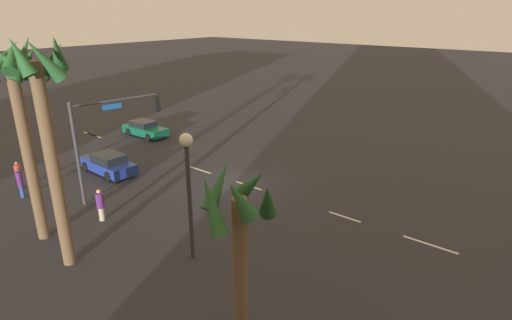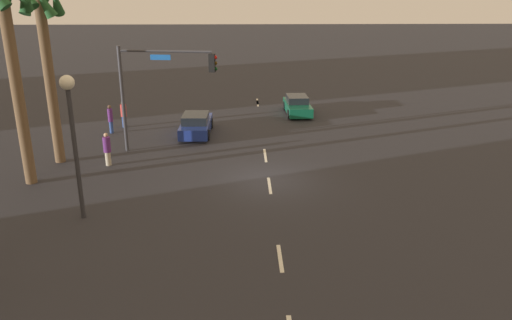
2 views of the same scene
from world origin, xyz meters
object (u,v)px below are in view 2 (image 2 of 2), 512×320
(streetlamp, at_px, (72,120))
(pedestrian_1, at_px, (124,114))
(palm_tree_1, at_px, (45,41))
(pedestrian_0, at_px, (110,118))
(car_2, at_px, (297,106))
(pedestrian_2, at_px, (107,149))
(palm_tree_2, at_px, (10,36))
(traffic_signal, at_px, (155,81))
(car_0, at_px, (196,124))

(streetlamp, distance_m, pedestrian_1, 14.27)
(palm_tree_1, bearing_deg, pedestrian_0, -13.60)
(car_2, relative_size, streetlamp, 0.76)
(pedestrian_1, distance_m, pedestrian_2, 7.62)
(pedestrian_0, xyz_separation_m, pedestrian_1, (1.41, -0.51, -0.05))
(pedestrian_2, xyz_separation_m, palm_tree_2, (-2.37, 3.00, 5.89))
(pedestrian_0, distance_m, pedestrian_1, 1.50)
(streetlamp, bearing_deg, traffic_signal, -11.59)
(car_2, xyz_separation_m, pedestrian_0, (-4.81, 12.39, 0.36))
(streetlamp, distance_m, pedestrian_2, 7.04)
(pedestrian_1, bearing_deg, car_2, -74.03)
(streetlamp, relative_size, palm_tree_1, 0.62)
(traffic_signal, xyz_separation_m, pedestrian_0, (3.95, 3.64, -3.04))
(car_0, relative_size, palm_tree_2, 0.47)
(pedestrian_2, bearing_deg, car_2, -45.19)
(pedestrian_0, bearing_deg, palm_tree_2, 168.98)
(palm_tree_2, bearing_deg, palm_tree_1, -6.28)
(car_0, xyz_separation_m, traffic_signal, (-3.55, 1.78, 3.39))
(streetlamp, bearing_deg, pedestrian_0, 8.68)
(pedestrian_2, relative_size, palm_tree_1, 0.19)
(car_2, bearing_deg, pedestrian_2, 134.81)
(car_2, bearing_deg, car_0, 126.77)
(traffic_signal, distance_m, pedestrian_0, 6.17)
(pedestrian_2, bearing_deg, palm_tree_2, 128.30)
(car_0, height_order, pedestrian_0, pedestrian_0)
(pedestrian_2, bearing_deg, palm_tree_1, 75.73)
(car_2, xyz_separation_m, streetlamp, (-17.25, 10.49, 3.45))
(streetlamp, relative_size, palm_tree_2, 0.59)
(pedestrian_0, height_order, pedestrian_2, pedestrian_0)
(car_2, relative_size, palm_tree_2, 0.45)
(pedestrian_1, xyz_separation_m, palm_tree_1, (-6.90, 1.84, 5.38))
(pedestrian_0, xyz_separation_m, palm_tree_1, (-5.48, 1.33, 5.33))
(car_2, distance_m, streetlamp, 20.48)
(car_2, height_order, palm_tree_2, palm_tree_2)
(car_0, bearing_deg, car_2, -53.23)
(traffic_signal, distance_m, palm_tree_1, 5.68)
(pedestrian_0, bearing_deg, palm_tree_1, 166.40)
(car_2, distance_m, pedestrian_2, 15.58)
(car_0, distance_m, car_2, 8.70)
(traffic_signal, relative_size, palm_tree_1, 0.63)
(car_0, xyz_separation_m, palm_tree_2, (-8.14, 7.08, 6.18))
(car_0, height_order, palm_tree_1, palm_tree_1)
(pedestrian_0, relative_size, pedestrian_1, 1.04)
(car_0, relative_size, palm_tree_1, 0.49)
(car_0, distance_m, pedestrian_1, 5.24)
(traffic_signal, distance_m, palm_tree_2, 7.55)
(pedestrian_1, relative_size, palm_tree_1, 0.19)
(car_0, relative_size, pedestrian_2, 2.59)
(car_0, xyz_separation_m, streetlamp, (-12.04, 3.52, 3.44))
(traffic_signal, bearing_deg, car_2, -44.97)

